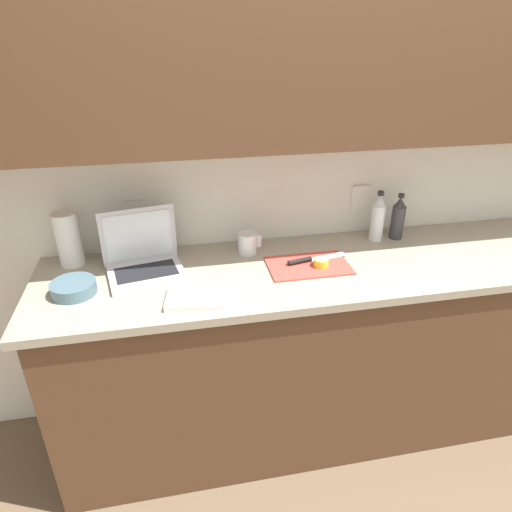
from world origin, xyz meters
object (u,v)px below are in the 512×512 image
object	(u,v)px
laptop	(143,258)
lemon_half_cut	(321,262)
bottle_green_soda	(398,218)
measuring_cup	(248,243)
cutting_board	(309,266)
knife	(307,260)
bowl_white	(74,288)
paper_towel_roll	(69,239)
bottle_oil_tall	(378,218)

from	to	relation	value
laptop	lemon_half_cut	distance (m)	0.75
bottle_green_soda	measuring_cup	distance (m)	0.74
bottle_green_soda	measuring_cup	size ratio (longest dim) A/B	2.11
cutting_board	knife	bearing A→B (deg)	85.13
cutting_board	bowl_white	world-z (taller)	bowl_white
bowl_white	paper_towel_roll	size ratio (longest dim) A/B	0.72
paper_towel_roll	bottle_oil_tall	bearing A→B (deg)	-0.81
cutting_board	measuring_cup	distance (m)	0.30
measuring_cup	lemon_half_cut	bearing A→B (deg)	-35.36
lemon_half_cut	bottle_oil_tall	xyz separation A→B (m)	(0.35, 0.22, 0.09)
laptop	knife	size ratio (longest dim) A/B	1.23
laptop	measuring_cup	distance (m)	0.46
bottle_oil_tall	measuring_cup	distance (m)	0.63
paper_towel_roll	knife	bearing A→B (deg)	-10.89
cutting_board	measuring_cup	world-z (taller)	measuring_cup
cutting_board	knife	xyz separation A→B (m)	(0.00, 0.03, 0.01)
lemon_half_cut	paper_towel_roll	world-z (taller)	paper_towel_roll
laptop	paper_towel_roll	xyz separation A→B (m)	(-0.30, 0.12, 0.06)
bowl_white	bottle_oil_tall	bearing A→B (deg)	9.82
lemon_half_cut	bottle_green_soda	size ratio (longest dim) A/B	0.29
laptop	cutting_board	bearing A→B (deg)	-18.91
laptop	lemon_half_cut	world-z (taller)	laptop
cutting_board	bowl_white	xyz separation A→B (m)	(-0.95, -0.03, 0.02)
laptop	bottle_green_soda	bearing A→B (deg)	-5.63
knife	cutting_board	bearing A→B (deg)	-106.73
laptop	lemon_half_cut	xyz separation A→B (m)	(0.74, -0.12, -0.04)
bottle_oil_tall	bowl_white	bearing A→B (deg)	-170.18
knife	bottle_green_soda	bearing A→B (deg)	7.15
bottle_green_soda	bowl_white	world-z (taller)	bottle_green_soda
lemon_half_cut	paper_towel_roll	xyz separation A→B (m)	(-1.04, 0.24, 0.09)
cutting_board	paper_towel_roll	bearing A→B (deg)	167.35
knife	bottle_oil_tall	size ratio (longest dim) A/B	1.16
bottle_green_soda	paper_towel_roll	bearing A→B (deg)	179.24
knife	measuring_cup	distance (m)	0.28
laptop	lemon_half_cut	size ratio (longest dim) A/B	5.39
knife	lemon_half_cut	bearing A→B (deg)	-57.66
knife	measuring_cup	bearing A→B (deg)	135.25
bottle_green_soda	bottle_oil_tall	bearing A→B (deg)	-180.00
bottle_green_soda	bowl_white	xyz separation A→B (m)	(-1.45, -0.23, -0.08)
laptop	knife	bearing A→B (deg)	-16.32
bottle_oil_tall	measuring_cup	bearing A→B (deg)	-178.19
knife	lemon_half_cut	size ratio (longest dim) A/B	4.39
cutting_board	bowl_white	distance (m)	0.95
cutting_board	knife	size ratio (longest dim) A/B	1.23
lemon_half_cut	measuring_cup	xyz separation A→B (m)	(-0.28, 0.20, 0.02)
knife	bottle_oil_tall	world-z (taller)	bottle_oil_tall
bottle_green_soda	measuring_cup	world-z (taller)	bottle_green_soda
cutting_board	paper_towel_roll	xyz separation A→B (m)	(-0.99, 0.22, 0.11)
bowl_white	measuring_cup	bearing A→B (deg)	16.53
lemon_half_cut	bottle_oil_tall	size ratio (longest dim) A/B	0.26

